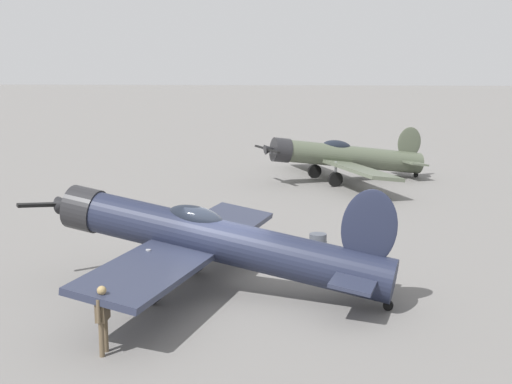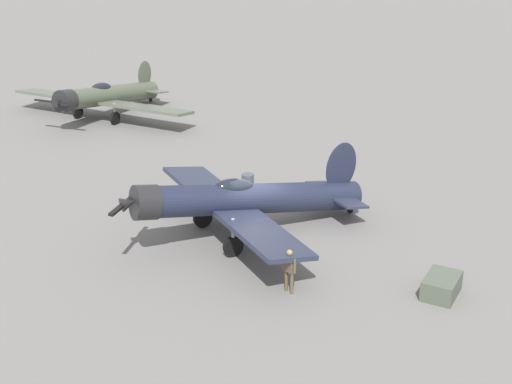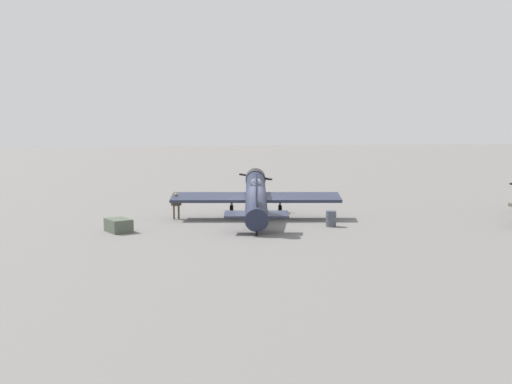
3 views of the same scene
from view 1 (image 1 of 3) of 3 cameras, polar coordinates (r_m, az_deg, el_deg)
ground_plane at (r=20.32m, az=-2.37°, el=-8.31°), size 400.00×400.00×0.00m
airplane_foreground at (r=20.05m, az=-3.76°, el=-3.93°), size 11.24×10.53×3.41m
airplane_mid_apron at (r=39.37m, az=7.13°, el=2.90°), size 9.80×12.81×3.05m
ground_crew_mechanic at (r=16.31m, az=-12.51°, el=-9.70°), size 0.23×0.63×1.63m
fuel_drum at (r=23.63m, az=5.11°, el=-4.51°), size 0.62×0.62×0.90m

